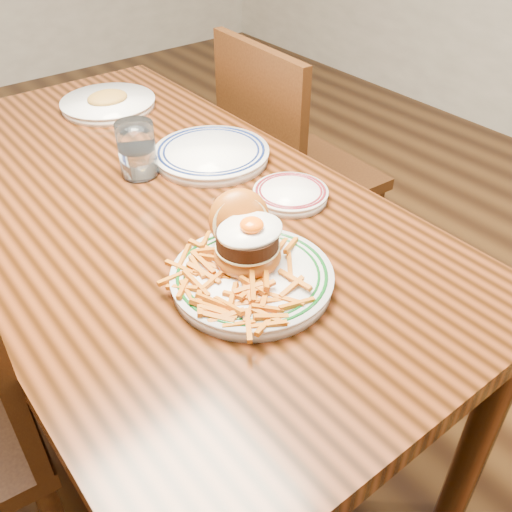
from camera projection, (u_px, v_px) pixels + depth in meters
floor at (176, 405)px, 1.76m from camera, size 6.00×6.00×0.00m
table at (152, 229)px, 1.36m from camera, size 0.85×1.60×0.75m
chair_right at (288, 169)px, 1.93m from camera, size 0.45×0.45×0.93m
main_plate at (250, 263)px, 1.05m from camera, size 0.30×0.32×0.15m
side_plate at (290, 193)px, 1.29m from camera, size 0.17×0.17×0.03m
rear_plate at (211, 154)px, 1.44m from camera, size 0.29×0.29×0.03m
water_glass at (137, 153)px, 1.35m from camera, size 0.09×0.09×0.13m
far_plate at (108, 103)px, 1.70m from camera, size 0.28×0.28×0.05m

